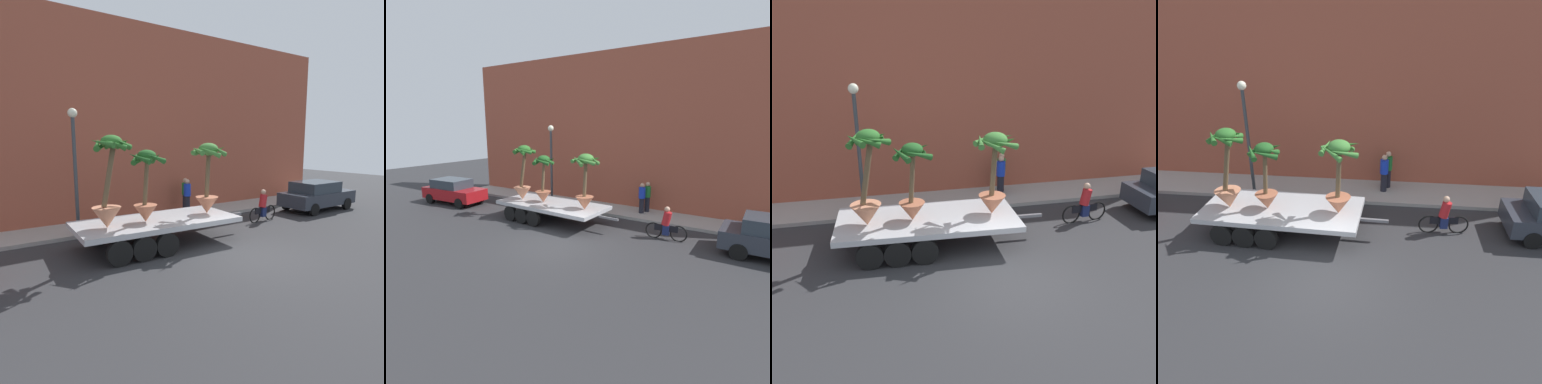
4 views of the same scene
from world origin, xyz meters
The scene contains 12 objects.
ground_plane centered at (0.00, 0.00, 0.00)m, with size 60.00×60.00×0.00m, color #2D2D30.
sidewalk centered at (0.00, 6.10, 0.07)m, with size 24.00×2.20×0.15m, color #A39E99.
building_facade centered at (0.00, 7.80, 4.64)m, with size 24.00×1.20×9.28m, color #9E4C38.
flatbed_trailer centered at (-2.29, 2.60, 0.77)m, with size 6.82×2.82×0.98m.
potted_palm_rear centered at (-2.52, 2.48, 2.18)m, with size 1.28×1.29×2.49m.
potted_palm_middle centered at (-3.86, 2.41, 2.32)m, with size 1.37×1.28×2.97m.
potted_palm_front centered at (0.07, 2.43, 2.36)m, with size 1.38×1.47×2.71m.
cyclist centered at (3.86, 3.12, 0.67)m, with size 1.84×0.37×1.54m.
parked_car centered at (8.19, 3.31, 0.83)m, with size 4.41×1.97×1.58m.
pedestrian_near_gate centered at (1.71, 6.55, 1.04)m, with size 0.36×0.36×1.71m.
pedestrian_far_left centered at (1.55, 6.12, 1.04)m, with size 0.36×0.36×1.71m.
street_lamp centered at (-4.12, 5.30, 3.23)m, with size 0.36×0.36×4.83m.
Camera 1 is at (-7.49, -7.75, 3.77)m, focal length 31.02 mm.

